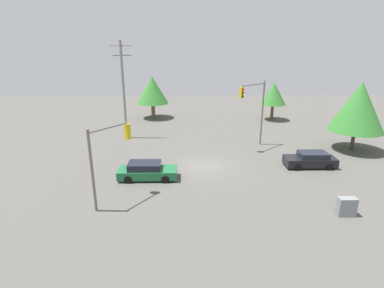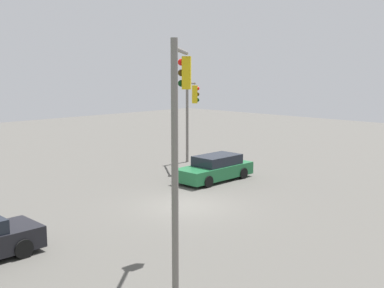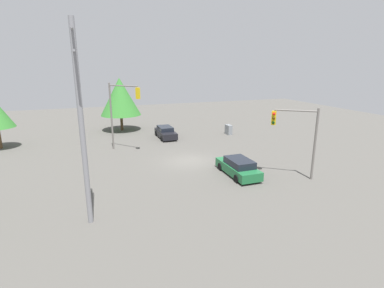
% 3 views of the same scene
% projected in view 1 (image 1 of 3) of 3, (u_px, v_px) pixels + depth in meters
% --- Properties ---
extents(ground_plane, '(80.00, 80.00, 0.00)m').
position_uv_depth(ground_plane, '(204.00, 166.00, 26.65)').
color(ground_plane, '#54514C').
extents(sedan_green, '(4.68, 1.93, 1.39)m').
position_uv_depth(sedan_green, '(147.00, 171.00, 23.96)').
color(sedan_green, '#1E6638').
rests_on(sedan_green, ground_plane).
extents(sedan_dark, '(4.38, 1.87, 1.36)m').
position_uv_depth(sedan_dark, '(311.00, 160.00, 26.32)').
color(sedan_dark, black).
rests_on(sedan_dark, ground_plane).
extents(traffic_signal_main, '(3.05, 2.66, 6.83)m').
position_uv_depth(traffic_signal_main, '(255.00, 104.00, 30.21)').
color(traffic_signal_main, slate).
rests_on(traffic_signal_main, ground_plane).
extents(traffic_signal_cross, '(2.16, 2.81, 5.51)m').
position_uv_depth(traffic_signal_cross, '(108.00, 150.00, 19.33)').
color(traffic_signal_cross, slate).
rests_on(traffic_signal_cross, ground_plane).
extents(utility_pole_tall, '(2.20, 0.28, 10.81)m').
position_uv_depth(utility_pole_tall, '(123.00, 88.00, 33.08)').
color(utility_pole_tall, gray).
rests_on(utility_pole_tall, ground_plane).
extents(electrical_cabinet, '(1.12, 0.54, 1.21)m').
position_uv_depth(electrical_cabinet, '(346.00, 207.00, 18.76)').
color(electrical_cabinet, gray).
rests_on(electrical_cabinet, ground_plane).
extents(tree_right, '(3.59, 3.59, 5.30)m').
position_uv_depth(tree_right, '(274.00, 94.00, 42.12)').
color(tree_right, brown).
rests_on(tree_right, ground_plane).
extents(tree_left, '(5.21, 5.21, 6.91)m').
position_uv_depth(tree_left, '(359.00, 107.00, 29.42)').
color(tree_left, '#4C3823').
rests_on(tree_left, ground_plane).
extents(tree_corner, '(4.56, 4.56, 6.04)m').
position_uv_depth(tree_corner, '(152.00, 90.00, 43.13)').
color(tree_corner, brown).
rests_on(tree_corner, ground_plane).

